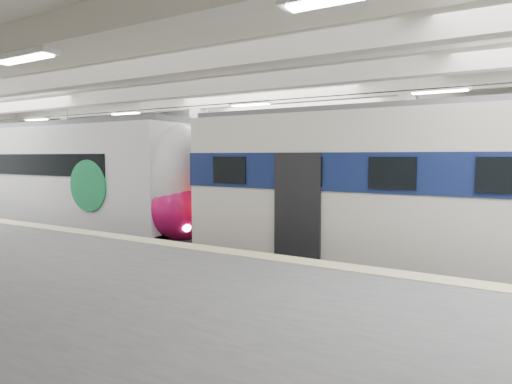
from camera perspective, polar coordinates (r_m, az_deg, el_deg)
The scene contains 4 objects.
station_hall at distance 11.77m, azimuth -10.12°, elevation 5.24°, with size 36.00×24.00×5.75m.
modern_emu at distance 17.67m, azimuth -22.49°, elevation 1.29°, with size 13.64×2.82×4.41m.
older_rer at distance 10.82m, azimuth 24.52°, elevation -0.21°, with size 13.10×2.89×4.34m.
far_train at distance 22.52m, azimuth -13.82°, elevation 2.64°, with size 14.34×3.44×4.54m.
Camera 1 is at (7.58, -10.74, 3.14)m, focal length 30.00 mm.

